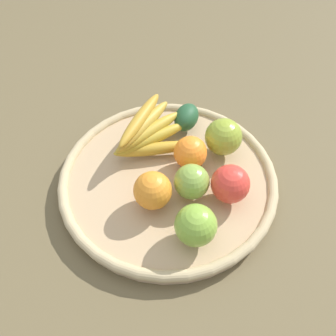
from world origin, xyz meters
The scene contains 10 objects.
ground_plane centered at (0.00, 0.00, 0.00)m, with size 2.40×2.40×0.00m, color brown.
basket centered at (0.00, 0.00, 0.02)m, with size 0.45×0.45×0.04m.
apple_2 centered at (0.09, -0.10, 0.08)m, with size 0.08×0.08×0.08m, color olive.
avocado centered at (0.15, -0.01, 0.06)m, with size 0.08×0.05×0.05m, color #204B2B.
orange_0 centered at (-0.07, 0.01, 0.07)m, with size 0.07×0.07×0.07m, color orange.
banana_bunch centered at (0.07, 0.06, 0.07)m, with size 0.18×0.17×0.08m.
apple_1 centered at (-0.02, -0.13, 0.07)m, with size 0.07×0.07×0.07m, color red.
apple_3 centered at (-0.13, -0.08, 0.07)m, with size 0.08×0.08×0.08m, color #7EA937.
orange_1 centered at (0.04, -0.04, 0.07)m, with size 0.07×0.07×0.07m, color orange.
apple_0 centered at (-0.03, -0.05, 0.07)m, with size 0.07×0.07×0.07m, color #7EA13F.
Camera 1 is at (-0.47, -0.11, 0.64)m, focal length 39.91 mm.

